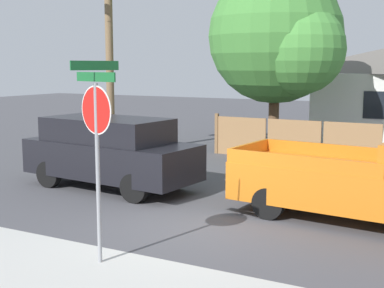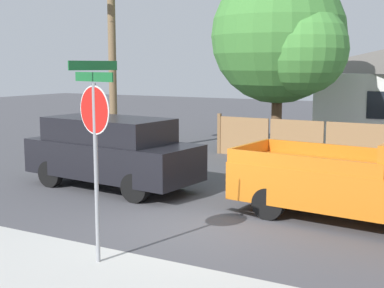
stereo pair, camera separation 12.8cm
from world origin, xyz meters
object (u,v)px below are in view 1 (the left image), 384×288
palm_tree (108,3)px  stop_sign (97,126)px  red_suv (110,151)px  oak_tree (280,39)px  orange_pickup (369,182)px

palm_tree → stop_sign: bearing=-54.1°
red_suv → oak_tree: bearing=82.0°
palm_tree → stop_sign: 11.47m
oak_tree → red_suv: size_ratio=1.38×
palm_tree → red_suv: size_ratio=1.27×
palm_tree → orange_pickup: 11.84m
oak_tree → palm_tree: (-5.16, -3.64, 1.22)m
orange_pickup → stop_sign: (-3.51, -4.50, 1.43)m
orange_pickup → stop_sign: size_ratio=1.62×
palm_tree → orange_pickup: bearing=-24.0°
oak_tree → stop_sign: size_ratio=2.06×
red_suv → stop_sign: (3.18, -4.52, 1.28)m
red_suv → orange_pickup: size_ratio=0.92×
oak_tree → orange_pickup: bearing=-59.3°
oak_tree → orange_pickup: (4.80, -8.07, -3.38)m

